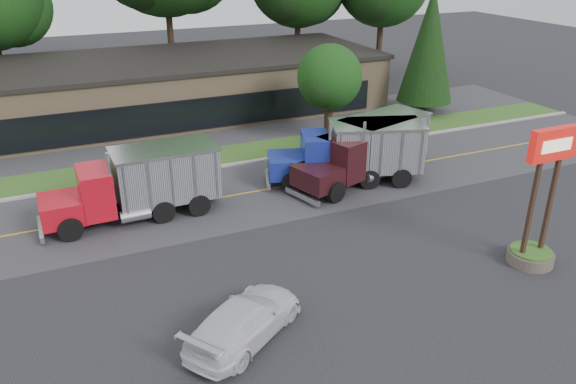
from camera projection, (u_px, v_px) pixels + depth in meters
name	position (u px, v px, depth m)	size (l,w,h in m)	color
ground	(278.00, 288.00, 22.02)	(140.00, 140.00, 0.00)	#38383D
road	(212.00, 199.00, 29.52)	(60.00, 8.00, 0.02)	#4B4B4F
center_line	(212.00, 199.00, 29.52)	(60.00, 0.12, 0.01)	gold
curb	(191.00, 172.00, 33.02)	(60.00, 0.30, 0.12)	#9E9E99
grass_verge	(183.00, 162.00, 34.51)	(60.00, 3.40, 0.03)	#376020
far_parking	(165.00, 138.00, 38.68)	(60.00, 7.00, 0.02)	#4B4B4F
strip_mall	(172.00, 87.00, 43.59)	(32.00, 12.00, 4.00)	tan
bilo_sign	(538.00, 220.00, 22.97)	(2.20, 1.90, 5.95)	#6B6054
evergreen_right	(429.00, 44.00, 42.21)	(4.22, 4.22, 9.60)	#382619
tree_verge	(330.00, 80.00, 36.58)	(4.53, 4.26, 6.46)	#382619
dump_truck_red	(142.00, 182.00, 27.10)	(8.59, 2.84, 3.36)	black
dump_truck_blue	(355.00, 151.00, 31.01)	(8.82, 5.03, 3.36)	black
dump_truck_maroon	(369.00, 147.00, 31.54)	(9.17, 4.97, 3.36)	black
rally_car	(245.00, 320.00, 19.03)	(2.04, 5.02, 1.46)	silver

